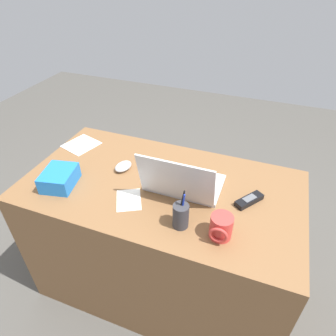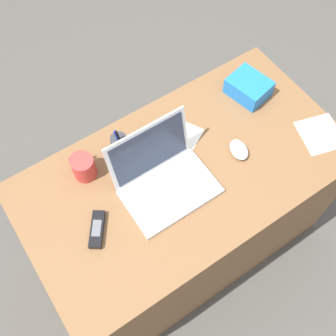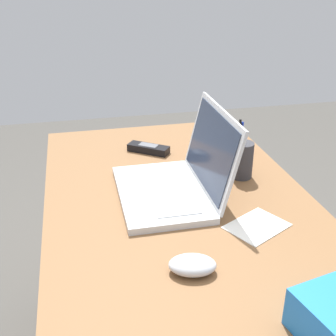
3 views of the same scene
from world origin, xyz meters
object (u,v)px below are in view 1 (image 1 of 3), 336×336
Objects in this scene: cordless_phone at (249,200)px; pen_holder at (181,215)px; coffee_mug_white at (221,227)px; computer_mouse at (123,166)px; laptop at (182,182)px; snack_bag at (59,178)px.

pen_holder is at bearing 44.38° from cordless_phone.
cordless_phone is at bearing -108.49° from coffee_mug_white.
coffee_mug_white is at bearing -179.93° from pen_holder.
computer_mouse is at bearing -33.27° from pen_holder.
computer_mouse is 0.47m from pen_holder.
pen_holder is (-0.39, 0.25, 0.04)m from computer_mouse.
pen_holder reaches higher than computer_mouse.
snack_bag is (0.54, 0.16, -0.01)m from laptop.
snack_bag is at bearing -4.11° from pen_holder.
coffee_mug_white is (-0.55, 0.25, 0.03)m from computer_mouse.
coffee_mug_white is at bearing 168.36° from computer_mouse.
laptop is 2.49× the size of cordless_phone.
computer_mouse is at bearing -2.10° from cordless_phone.
computer_mouse is 0.71× the size of cordless_phone.
computer_mouse is 0.59× the size of snack_bag.
snack_bag is at bearing 57.37° from computer_mouse.
laptop is at bearing -42.89° from coffee_mug_white.
cordless_phone is at bearing -135.62° from pen_holder.
pen_holder reaches higher than coffee_mug_white.
cordless_phone is 0.83× the size of snack_bag.
cordless_phone is 0.33m from pen_holder.
laptop is 1.95× the size of pen_holder.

